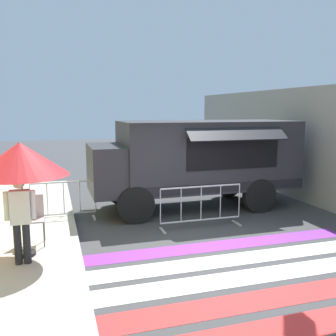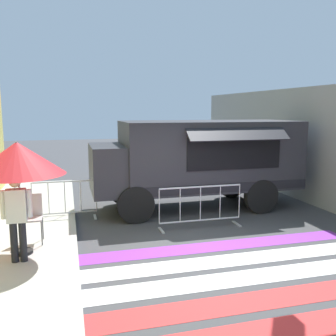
{
  "view_description": "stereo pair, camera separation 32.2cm",
  "coord_description": "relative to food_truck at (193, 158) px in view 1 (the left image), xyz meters",
  "views": [
    {
      "loc": [
        -3.06,
        -6.73,
        2.86
      ],
      "look_at": [
        -0.32,
        2.19,
        1.39
      ],
      "focal_mm": 40.0,
      "sensor_mm": 36.0,
      "label": 1
    },
    {
      "loc": [
        -2.75,
        -6.82,
        2.86
      ],
      "look_at": [
        -0.32,
        2.19,
        1.39
      ],
      "focal_mm": 40.0,
      "sensor_mm": 36.0,
      "label": 2
    }
  ],
  "objects": [
    {
      "name": "vendor_person",
      "position": [
        -4.42,
        -3.16,
        -0.47
      ],
      "size": [
        0.53,
        0.21,
        1.58
      ],
      "rotation": [
        0.0,
        0.0,
        0.03
      ],
      "color": "black",
      "rests_on": "sidewalk_left"
    },
    {
      "name": "barricade_side",
      "position": [
        -3.62,
        -0.24,
        -0.99
      ],
      "size": [
        1.64,
        0.44,
        1.04
      ],
      "color": "#B7BABF",
      "rests_on": "ground_plane"
    },
    {
      "name": "ground_plane",
      "position": [
        -0.75,
        -3.25,
        -1.49
      ],
      "size": [
        60.0,
        60.0,
        0.0
      ],
      "primitive_type": "plane",
      "color": "#424244"
    },
    {
      "name": "food_truck",
      "position": [
        0.0,
        0.0,
        0.0
      ],
      "size": [
        5.87,
        2.61,
        2.53
      ],
      "color": "#2D2D33",
      "rests_on": "ground_plane"
    },
    {
      "name": "patio_umbrella",
      "position": [
        -4.4,
        -2.77,
        0.47
      ],
      "size": [
        1.73,
        1.73,
        2.14
      ],
      "color": "black",
      "rests_on": "sidewalk_left"
    },
    {
      "name": "crosswalk_painted",
      "position": [
        -0.75,
        -4.58,
        -1.48
      ],
      "size": [
        6.4,
        3.6,
        0.01
      ],
      "color": "red",
      "rests_on": "ground_plane"
    },
    {
      "name": "folding_chair",
      "position": [
        -4.26,
        -2.13,
        -0.75
      ],
      "size": [
        0.4,
        0.4,
        1.0
      ],
      "rotation": [
        0.0,
        0.0,
        0.32
      ],
      "color": "#4C4C51",
      "rests_on": "sidewalk_left"
    },
    {
      "name": "traffic_signal_pole",
      "position": [
        1.72,
        -3.25,
        2.86
      ],
      "size": [
        3.98,
        0.29,
        6.42
      ],
      "color": "#515456",
      "rests_on": "ground_plane"
    },
    {
      "name": "barricade_front",
      "position": [
        -0.45,
        -1.78,
        -0.97
      ],
      "size": [
        2.08,
        0.44,
        1.04
      ],
      "color": "#B7BABF",
      "rests_on": "ground_plane"
    },
    {
      "name": "concrete_wall_right",
      "position": [
        3.67,
        -0.25,
        0.28
      ],
      "size": [
        0.2,
        16.0,
        3.54
      ],
      "color": "gray",
      "rests_on": "ground_plane"
    }
  ]
}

